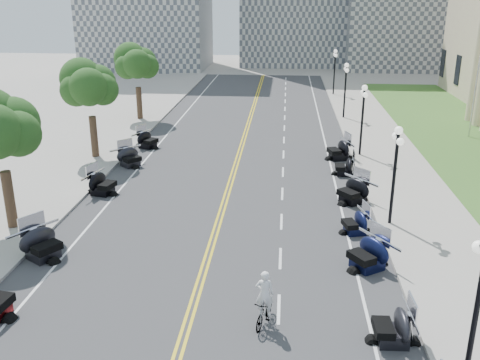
{
  "coord_description": "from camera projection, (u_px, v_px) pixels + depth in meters",
  "views": [
    {
      "loc": [
        3.23,
        -21.09,
        11.06
      ],
      "look_at": [
        1.03,
        4.55,
        2.0
      ],
      "focal_mm": 40.0,
      "sensor_mm": 36.0,
      "label": 1
    }
  ],
  "objects": [
    {
      "name": "lane_dash_7",
      "position": [
        281.0,
        221.0,
        27.25
      ],
      "size": [
        0.12,
        2.0,
        0.0
      ],
      "primitive_type": "cube",
      "color": "white",
      "rests_on": "road"
    },
    {
      "name": "centerline_yellow_b",
      "position": [
        233.0,
        181.0,
        33.13
      ],
      "size": [
        0.12,
        90.0,
        0.0
      ],
      "primitive_type": "cube",
      "color": "yellow",
      "rests_on": "road"
    },
    {
      "name": "bicycle",
      "position": [
        264.0,
        311.0,
        18.68
      ],
      "size": [
        0.94,
        1.77,
        1.02
      ],
      "primitive_type": "imported",
      "rotation": [
        0.0,
        0.0,
        -0.28
      ],
      "color": "#A51414",
      "rests_on": "road"
    },
    {
      "name": "street_lamp_5",
      "position": [
        334.0,
        72.0,
        59.78
      ],
      "size": [
        0.5,
        1.2,
        4.9
      ],
      "primitive_type": null,
      "color": "black",
      "rests_on": "sidewalk_north"
    },
    {
      "name": "motorcycle_s_9",
      "position": [
        147.0,
        139.0,
        39.96
      ],
      "size": [
        2.63,
        2.63,
        1.39
      ],
      "primitive_type": null,
      "rotation": [
        0.0,
        0.0,
        1.15
      ],
      "color": "black",
      "rests_on": "road"
    },
    {
      "name": "motorcycle_n_5",
      "position": [
        368.0,
        252.0,
        22.4
      ],
      "size": [
        3.0,
        3.0,
        1.51
      ],
      "primitive_type": null,
      "rotation": [
        0.0,
        0.0,
        -0.98
      ],
      "color": "black",
      "rests_on": "road"
    },
    {
      "name": "street_lamp_3",
      "position": [
        362.0,
        121.0,
        37.23
      ],
      "size": [
        0.5,
        1.2,
        4.9
      ],
      "primitive_type": null,
      "color": "black",
      "rests_on": "sidewalk_north"
    },
    {
      "name": "tree_4",
      "position": [
        137.0,
        67.0,
        47.41
      ],
      "size": [
        4.8,
        4.8,
        9.2
      ],
      "primitive_type": null,
      "color": "#235619",
      "rests_on": "sidewalk_south"
    },
    {
      "name": "sidewalk_south",
      "position": [
        67.0,
        175.0,
        33.97
      ],
      "size": [
        5.0,
        90.0,
        0.15
      ],
      "primitive_type": "cube",
      "color": "#9E9991",
      "rests_on": "ground"
    },
    {
      "name": "lane_dash_5",
      "position": [
        279.0,
        309.0,
        19.73
      ],
      "size": [
        0.12,
        2.0,
        0.0
      ],
      "primitive_type": "cube",
      "color": "white",
      "rests_on": "road"
    },
    {
      "name": "tree_3",
      "position": [
        90.0,
        91.0,
        36.14
      ],
      "size": [
        4.8,
        4.8,
        9.2
      ],
      "primitive_type": null,
      "color": "#235619",
      "rests_on": "sidewalk_south"
    },
    {
      "name": "motorcycle_n_6",
      "position": [
        355.0,
        221.0,
        25.77
      ],
      "size": [
        2.16,
        2.16,
        1.24
      ],
      "primitive_type": null,
      "rotation": [
        0.0,
        0.0,
        -1.32
      ],
      "color": "black",
      "rests_on": "road"
    },
    {
      "name": "centerline_yellow_a",
      "position": [
        229.0,
        181.0,
        33.15
      ],
      "size": [
        0.12,
        90.0,
        0.0
      ],
      "primitive_type": "cube",
      "color": "yellow",
      "rests_on": "road"
    },
    {
      "name": "lane_dash_15",
      "position": [
        285.0,
        101.0,
        57.32
      ],
      "size": [
        0.12,
        2.0,
        0.0
      ],
      "primitive_type": "cube",
      "color": "white",
      "rests_on": "road"
    },
    {
      "name": "lane_dash_12",
      "position": [
        284.0,
        128.0,
        46.04
      ],
      "size": [
        0.12,
        2.0,
        0.0
      ],
      "primitive_type": "cube",
      "color": "white",
      "rests_on": "road"
    },
    {
      "name": "lane_dash_16",
      "position": [
        285.0,
        94.0,
        61.08
      ],
      "size": [
        0.12,
        2.0,
        0.0
      ],
      "primitive_type": "cube",
      "color": "white",
      "rests_on": "road"
    },
    {
      "name": "lawn",
      "position": [
        479.0,
        151.0,
        39.24
      ],
      "size": [
        9.0,
        60.0,
        0.1
      ],
      "primitive_type": "cube",
      "color": "#356023",
      "rests_on": "ground"
    },
    {
      "name": "lane_dash_8",
      "position": [
        282.0,
        194.0,
        31.01
      ],
      "size": [
        0.12,
        2.0,
        0.0
      ],
      "primitive_type": "cube",
      "color": "white",
      "rests_on": "road"
    },
    {
      "name": "lane_dash_6",
      "position": [
        280.0,
        258.0,
        23.49
      ],
      "size": [
        0.12,
        2.0,
        0.0
      ],
      "primitive_type": "cube",
      "color": "white",
      "rests_on": "road"
    },
    {
      "name": "street_lamp_2",
      "position": [
        394.0,
        177.0,
        25.95
      ],
      "size": [
        0.5,
        1.2,
        4.9
      ],
      "primitive_type": null,
      "color": "black",
      "rests_on": "sidewalk_north"
    },
    {
      "name": "motorcycle_s_7",
      "position": [
        102.0,
        182.0,
        30.74
      ],
      "size": [
        2.5,
        2.5,
        1.45
      ],
      "primitive_type": null,
      "rotation": [
        0.0,
        0.0,
        1.34
      ],
      "color": "black",
      "rests_on": "road"
    },
    {
      "name": "motorcycle_n_8",
      "position": [
        345.0,
        165.0,
        33.99
      ],
      "size": [
        1.92,
        1.92,
        1.3
      ],
      "primitive_type": null,
      "rotation": [
        0.0,
        0.0,
        -1.61
      ],
      "color": "black",
      "rests_on": "road"
    },
    {
      "name": "flagpole",
      "position": [
        478.0,
        75.0,
        41.31
      ],
      "size": [
        1.1,
        0.2,
        10.0
      ],
      "primitive_type": null,
      "color": "silver",
      "rests_on": "ground"
    },
    {
      "name": "tree_2",
      "position": [
        0.0,
        136.0,
        24.86
      ],
      "size": [
        4.8,
        4.8,
        9.2
      ],
      "primitive_type": null,
      "color": "#235619",
      "rests_on": "sidewalk_south"
    },
    {
      "name": "lane_dash_9",
      "position": [
        283.0,
        172.0,
        34.76
      ],
      "size": [
        0.12,
        2.0,
        0.0
      ],
      "primitive_type": "cube",
      "color": "white",
      "rests_on": "road"
    },
    {
      "name": "lane_dash_11",
      "position": [
        284.0,
        140.0,
        42.28
      ],
      "size": [
        0.12,
        2.0,
        0.0
      ],
      "primitive_type": "cube",
      "color": "white",
      "rests_on": "road"
    },
    {
      "name": "edge_line_south",
      "position": [
        130.0,
        178.0,
        33.66
      ],
      "size": [
        0.12,
        90.0,
        0.0
      ],
      "primitive_type": "cube",
      "color": "white",
      "rests_on": "road"
    },
    {
      "name": "lane_dash_19",
      "position": [
        286.0,
        79.0,
        72.36
      ],
      "size": [
        0.12,
        2.0,
        0.0
      ],
      "primitive_type": "cube",
      "color": "white",
      "rests_on": "road"
    },
    {
      "name": "street_lamp_1",
      "position": [
        475.0,
        318.0,
        14.67
      ],
      "size": [
        0.5,
        1.2,
        4.9
      ],
      "primitive_type": null,
      "color": "black",
      "rests_on": "sidewalk_north"
    },
    {
      "name": "lane_dash_14",
      "position": [
        285.0,
        109.0,
        53.56
      ],
      "size": [
        0.12,
        2.0,
        0.0
      ],
      "primitive_type": "cube",
      "color": "white",
      "rests_on": "road"
    },
    {
      "name": "cyclist_rider",
      "position": [
        265.0,
        276.0,
        18.22
      ],
      "size": [
        0.64,
        0.42,
        1.75
      ],
      "primitive_type": "imported",
      "rotation": [
        0.0,
        0.0,
        3.14
      ],
      "color": "silver",
      "rests_on": "bicycle"
    },
    {
      "name": "lane_dash_18",
      "position": [
        286.0,
        83.0,
        68.6
      ],
      "size": [
        0.12,
        2.0,
        0.0
      ],
      "primitive_type": "cube",
      "color": "white",
      "rests_on": "road"
    },
    {
      "name": "lane_dash_10",
      "position": [
        284.0,
        154.0,
        38.52
      ],
      "size": [
        0.12,
        2.0,
        0.0
      ],
      "primitive_type": "cube",
      "color": "white",
      "rests_on": "road"
    },
    {
      "name": "road",
      "position": [
        231.0,
        181.0,
        33.15
      ],
      "size": [
        16.0,
        90.0,
        0.01
      ],
      "primitive_type": "cube",
      "color": "#333335",
      "rests_on": "ground"
    },
    {
      "name": "motorcycle_s_8",
      "position": [
        130.0,
        156.0,
        35.71
      ],
      "size": [
        2.86,
        2.86,
        1.42
      ],
      "primitive_type": null,
      "rotation": [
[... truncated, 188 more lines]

